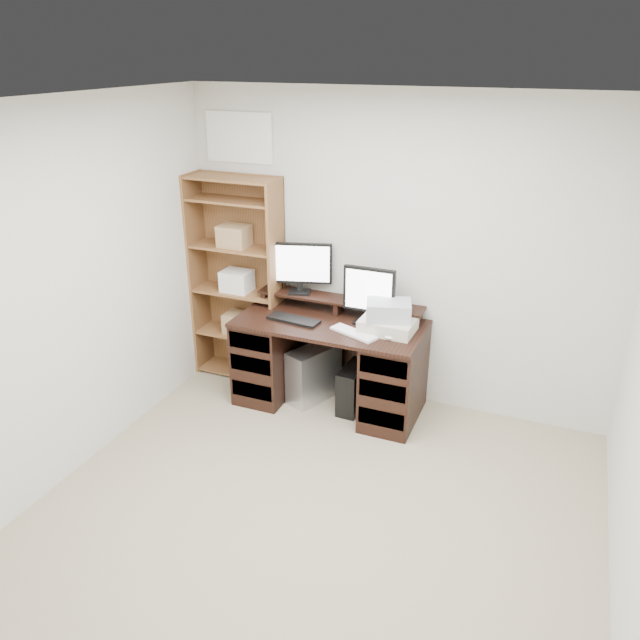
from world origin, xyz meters
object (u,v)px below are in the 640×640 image
Objects in this scene: desk at (330,362)px; bookshelf at (238,278)px; printer at (388,325)px; tower_black at (353,388)px; monitor_wide at (300,265)px; tower_silver at (314,374)px; monitor_small at (369,293)px.

bookshelf reaches higher than desk.
tower_black is (-0.27, 0.00, -0.61)m from printer.
monitor_wide is 1.12× the size of tower_silver.
desk is 0.83× the size of bookshelf.
tower_black is at bearing 0.01° from desk.
bookshelf reaches higher than monitor_wide.
desk is at bearing -159.40° from monitor_small.
tower_silver is (-0.63, 0.03, -0.57)m from printer.
monitor_wide is (-0.36, 0.22, 0.72)m from desk.
desk is 0.22m from tower_silver.
bookshelf reaches higher than monitor_small.
printer is (0.83, -0.22, -0.31)m from monitor_wide.
desk is at bearing -178.58° from printer.
bookshelf is at bearing 164.60° from monitor_wide.
bookshelf is (-0.58, -0.01, -0.19)m from monitor_wide.
printer is 1.05× the size of tower_black.
desk is 3.85× the size of tower_black.
monitor_small is 1.16× the size of tower_black.
desk is 3.20× the size of tower_silver.
bookshelf is at bearing 172.25° from tower_black.
monitor_small is 1.11× the size of printer.
tower_black is 0.22× the size of bookshelf.
monitor_wide reaches higher than monitor_small.
monitor_small is 1.23m from bookshelf.
desk is 0.63m from printer.
tower_black is (0.57, -0.22, -0.92)m from monitor_wide.
desk is 3.32× the size of monitor_small.
printer is 0.67m from tower_black.
desk is 0.68m from monitor_small.
monitor_small is 0.97× the size of tower_silver.
printer reaches higher than desk.
monitor_wide is 1.35× the size of tower_black.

